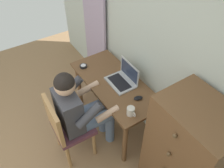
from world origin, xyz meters
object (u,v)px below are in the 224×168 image
person_seated (80,109)px  desk (114,89)px  chair (66,126)px  laptop (123,79)px  desk_clock (83,66)px  coffee_mug (131,111)px  dresser (184,155)px  computer_mouse (138,98)px

person_seated → desk: bearing=102.6°
person_seated → chair: bearing=-91.8°
laptop → desk: bearing=-120.2°
desk → desk_clock: bearing=-158.7°
person_seated → laptop: size_ratio=3.50×
person_seated → coffee_mug: person_seated is taller
desk → chair: size_ratio=1.36×
dresser → computer_mouse: 0.72m
dresser → chair: bearing=-142.4°
person_seated → dresser: bearing=30.3°
dresser → coffee_mug: size_ratio=10.56×
laptop → chair: bearing=-85.8°
desk → dresser: (1.08, 0.05, 0.02)m
chair → laptop: bearing=94.2°
chair → coffee_mug: size_ratio=7.43×
person_seated → laptop: person_seated is taller
desk → dresser: dresser is taller
laptop → person_seated: bearing=-84.0°
dresser → laptop: 1.03m
desk → chair: bearing=-81.2°
chair → computer_mouse: 0.83m
computer_mouse → desk: bearing=-152.2°
chair → person_seated: (0.01, 0.18, 0.18)m
person_seated → coffee_mug: (0.37, 0.38, 0.09)m
chair → computer_mouse: (0.26, 0.76, 0.24)m
person_seated → computer_mouse: person_seated is taller
laptop → computer_mouse: (0.31, -0.02, -0.04)m
chair → desk_clock: (-0.55, 0.52, 0.23)m
desk → person_seated: 0.53m
chair → computer_mouse: bearing=71.4°
person_seated → computer_mouse: size_ratio=12.10×
dresser → laptop: size_ratio=3.67×
computer_mouse → coffee_mug: size_ratio=0.83×
coffee_mug → person_seated: bearing=-134.6°
desk_clock → desk: bearing=21.3°
desk_clock → chair: bearing=-43.3°
chair → desk_clock: bearing=136.7°
desk_clock → person_seated: bearing=-31.1°
computer_mouse → desk_clock: (-0.81, -0.24, -0.00)m
dresser → desk_clock: dresser is taller
chair → person_seated: bearing=88.2°
dresser → coffee_mug: dresser is taller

